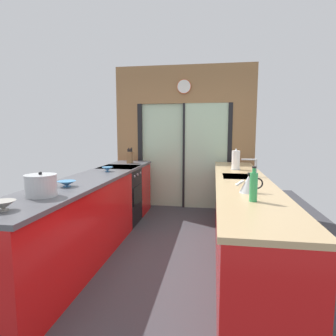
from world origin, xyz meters
TOP-DOWN VIEW (x-y plane):
  - ground_plane at (0.00, 0.60)m, footprint 5.04×7.60m
  - back_wall_unit at (0.00, 2.40)m, footprint 2.64×0.12m
  - left_counter_run at (-0.91, 0.13)m, footprint 0.62×3.80m
  - right_counter_run at (0.91, 0.30)m, footprint 0.62×3.80m
  - sink_faucet at (1.05, 0.55)m, footprint 0.19×0.02m
  - oven_range at (-0.91, 1.25)m, footprint 0.60×0.60m
  - mixing_bowl_near at (-0.89, -1.32)m, footprint 0.17×0.17m
  - mixing_bowl_mid at (-0.89, -0.43)m, footprint 0.18×0.18m
  - mixing_bowl_far at (-0.89, 0.69)m, footprint 0.16×0.16m
  - knife_block at (-0.89, 1.77)m, footprint 0.09×0.14m
  - stock_pot at (-0.89, -0.86)m, footprint 0.27×0.27m
  - kettle at (0.89, -0.43)m, footprint 0.24×0.16m
  - soap_bottle at (0.89, -0.76)m, footprint 0.06×0.06m
  - paper_towel_roll at (0.89, 1.18)m, footprint 0.14×0.14m

SIDE VIEW (x-z plane):
  - ground_plane at x=0.00m, z-range -0.02..0.00m
  - oven_range at x=-0.91m, z-range 0.00..0.92m
  - right_counter_run at x=0.91m, z-range 0.00..0.92m
  - left_counter_run at x=-0.91m, z-range 0.01..0.93m
  - mixing_bowl_mid at x=-0.89m, z-range 0.92..0.98m
  - mixing_bowl_far at x=-0.89m, z-range 0.92..0.99m
  - mixing_bowl_near at x=-0.89m, z-range 0.92..0.99m
  - kettle at x=0.89m, z-range 0.91..1.09m
  - stock_pot at x=-0.89m, z-range 0.91..1.12m
  - knife_block at x=-0.89m, z-range 0.89..1.16m
  - soap_bottle at x=0.89m, z-range 0.90..1.18m
  - paper_towel_roll at x=0.89m, z-range 0.90..1.21m
  - sink_faucet at x=1.05m, z-range 0.96..1.18m
  - back_wall_unit at x=0.00m, z-range 0.17..2.87m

